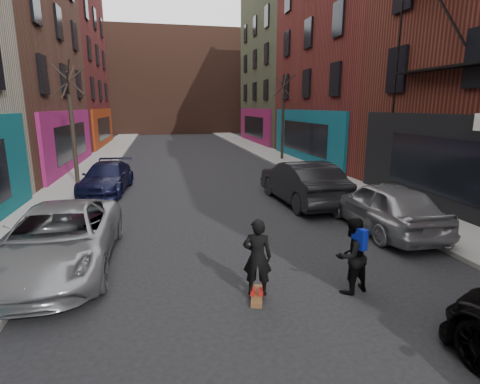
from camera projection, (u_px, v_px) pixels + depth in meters
name	position (u px, v px, depth m)	size (l,w,h in m)	color
sidewalk_left	(108.00, 154.00, 29.67)	(2.50, 84.00, 0.13)	gray
sidewalk_right	(260.00, 150.00, 32.20)	(2.50, 84.00, 0.13)	gray
buildings_right	(477.00, 18.00, 18.55)	(12.00, 56.00, 16.00)	#4E2F21
building_far	(173.00, 83.00, 54.16)	(40.00, 10.00, 14.00)	#47281E
tree_left_far	(71.00, 114.00, 17.49)	(2.00, 2.00, 6.50)	black
tree_right_far	(283.00, 109.00, 25.69)	(2.00, 2.00, 6.80)	black
parked_left_far	(59.00, 238.00, 8.75)	(2.44, 5.28, 1.47)	gray
parked_left_end	(107.00, 178.00, 16.66)	(1.83, 4.50, 1.31)	black
parked_right_far	(384.00, 206.00, 11.42)	(1.85, 4.59, 1.56)	gray
parked_right_end	(302.00, 182.00, 14.71)	(1.78, 5.11, 1.68)	black
skateboard	(257.00, 296.00, 7.49)	(0.22, 0.80, 0.10)	brown
skateboarder	(257.00, 257.00, 7.30)	(0.57, 0.37, 1.56)	black
pedestrian	(352.00, 255.00, 7.59)	(0.91, 0.80, 1.59)	black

